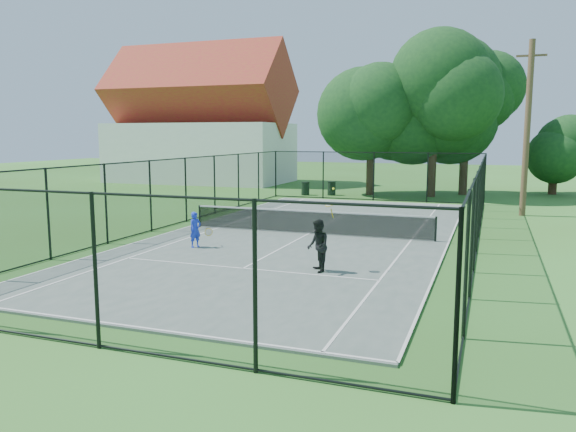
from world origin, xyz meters
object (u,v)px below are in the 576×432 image
(tennis_net, at_px, (309,221))
(trash_bin_left, at_px, (305,188))
(trash_bin_right, at_px, (332,188))
(player_black, at_px, (318,246))
(player_blue, at_px, (195,230))
(utility_pole, at_px, (527,128))

(tennis_net, bearing_deg, trash_bin_left, 108.81)
(trash_bin_right, height_order, player_black, player_black)
(player_black, bearing_deg, player_blue, 158.92)
(trash_bin_right, xyz_separation_m, player_blue, (0.32, -19.10, 0.22))
(player_blue, distance_m, player_black, 5.53)
(trash_bin_left, height_order, player_blue, player_blue)
(tennis_net, height_order, player_black, player_black)
(trash_bin_left, relative_size, player_black, 0.37)
(player_blue, bearing_deg, trash_bin_left, 96.17)
(tennis_net, relative_size, utility_pole, 1.17)
(tennis_net, bearing_deg, player_black, -69.74)
(trash_bin_right, height_order, utility_pole, utility_pole)
(utility_pole, relative_size, player_blue, 6.79)
(tennis_net, bearing_deg, trash_bin_right, 102.22)
(trash_bin_right, distance_m, player_blue, 19.10)
(tennis_net, xyz_separation_m, utility_pole, (8.40, 9.00, 3.80))
(tennis_net, height_order, player_blue, player_blue)
(trash_bin_left, height_order, utility_pole, utility_pole)
(tennis_net, bearing_deg, utility_pole, 46.97)
(trash_bin_left, distance_m, trash_bin_right, 1.77)
(player_black, bearing_deg, tennis_net, 110.26)
(trash_bin_right, relative_size, player_black, 0.39)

